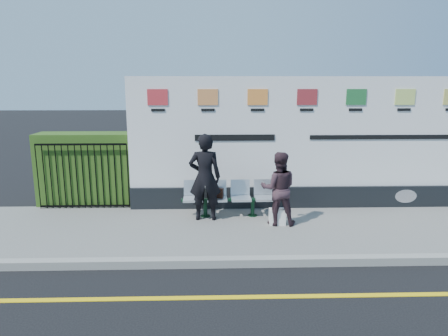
% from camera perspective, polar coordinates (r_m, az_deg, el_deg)
% --- Properties ---
extents(ground, '(80.00, 80.00, 0.00)m').
position_cam_1_polar(ground, '(6.15, 14.31, -17.32)').
color(ground, black).
extents(pavement, '(14.00, 3.00, 0.12)m').
position_cam_1_polar(pavement, '(8.33, 9.64, -8.62)').
color(pavement, slate).
rests_on(pavement, ground).
extents(kerb, '(14.00, 0.18, 0.14)m').
position_cam_1_polar(kerb, '(6.97, 12.07, -12.86)').
color(kerb, gray).
rests_on(kerb, ground).
extents(yellow_line, '(14.00, 0.10, 0.01)m').
position_cam_1_polar(yellow_line, '(6.14, 14.31, -17.28)').
color(yellow_line, yellow).
rests_on(yellow_line, ground).
extents(billboard, '(8.00, 0.30, 3.00)m').
position_cam_1_polar(billboard, '(9.35, 11.35, 2.25)').
color(billboard, black).
rests_on(billboard, pavement).
extents(hedge, '(2.35, 0.70, 1.70)m').
position_cam_1_polar(hedge, '(10.09, -18.76, -0.05)').
color(hedge, '#315519').
rests_on(hedge, pavement).
extents(railing, '(2.05, 0.06, 1.54)m').
position_cam_1_polar(railing, '(9.69, -19.50, -1.07)').
color(railing, black).
rests_on(railing, pavement).
extents(bench, '(1.98, 0.55, 0.42)m').
position_cam_1_polar(bench, '(8.73, 0.72, -5.56)').
color(bench, silver).
rests_on(bench, pavement).
extents(woman_left, '(0.67, 0.44, 1.84)m').
position_cam_1_polar(woman_left, '(8.36, -2.75, -1.33)').
color(woman_left, black).
rests_on(woman_left, pavement).
extents(woman_right, '(0.78, 0.63, 1.51)m').
position_cam_1_polar(woman_right, '(8.19, 7.79, -2.92)').
color(woman_right, '#37232B').
rests_on(woman_right, pavement).
extents(handbag_brown, '(0.29, 0.18, 0.21)m').
position_cam_1_polar(handbag_brown, '(8.63, -0.99, -3.58)').
color(handbag_brown, black).
rests_on(handbag_brown, bench).
extents(carrier_bag_white, '(0.33, 0.20, 0.33)m').
position_cam_1_polar(carrier_bag_white, '(8.33, 7.62, -6.90)').
color(carrier_bag_white, white).
rests_on(carrier_bag_white, pavement).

